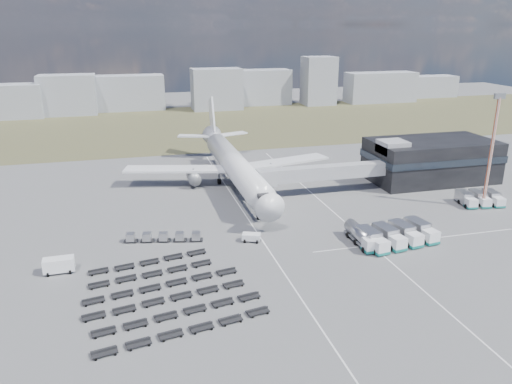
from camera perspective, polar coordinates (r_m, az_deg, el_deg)
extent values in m
plane|color=#565659|center=(91.19, 1.76, -5.15)|extent=(420.00, 420.00, 0.00)
cube|color=#4A492C|center=(194.98, -7.45, 7.59)|extent=(420.00, 90.00, 0.01)
cube|color=silver|center=(95.13, -0.25, -4.10)|extent=(0.25, 110.00, 0.01)
cube|color=silver|center=(100.79, 9.72, -3.04)|extent=(0.25, 110.00, 0.01)
cube|color=silver|center=(94.42, 17.96, -5.24)|extent=(40.00, 0.25, 0.01)
cube|color=black|center=(130.31, 19.37, 3.45)|extent=(30.00, 16.00, 10.00)
cube|color=#262D38|center=(130.03, 19.43, 3.96)|extent=(30.40, 16.40, 1.60)
cube|color=#939399|center=(121.35, 15.37, 4.97)|extent=(6.00, 6.00, 3.00)
cube|color=#939399|center=(113.39, 7.66, 2.24)|extent=(29.80, 3.00, 3.00)
cube|color=#939399|center=(108.69, 1.20, 1.69)|extent=(4.00, 3.60, 3.40)
cylinder|color=slate|center=(110.32, 1.87, 0.55)|extent=(0.70, 0.70, 5.10)
cylinder|color=black|center=(110.98, 1.85, -0.48)|extent=(1.40, 0.90, 1.40)
cylinder|color=white|center=(116.86, -2.36, 2.99)|extent=(5.60, 48.00, 5.60)
cone|color=white|center=(92.34, 1.18, -1.29)|extent=(5.60, 5.00, 5.60)
cone|color=white|center=(143.35, -4.79, 6.20)|extent=(5.60, 8.00, 5.60)
cube|color=black|center=(93.89, 0.85, -0.43)|extent=(2.20, 2.00, 0.80)
cube|color=white|center=(120.03, -8.95, 2.60)|extent=(25.59, 11.38, 0.50)
cube|color=white|center=(125.08, 2.98, 3.46)|extent=(25.59, 11.38, 0.50)
cylinder|color=slate|center=(118.96, -7.13, 1.69)|extent=(3.00, 5.00, 3.00)
cylinder|color=slate|center=(122.71, 1.69, 2.35)|extent=(3.00, 5.00, 3.00)
cube|color=white|center=(144.39, -7.10, 6.38)|extent=(9.49, 5.63, 0.35)
cube|color=white|center=(146.20, -2.80, 6.65)|extent=(9.49, 5.63, 0.35)
cube|color=white|center=(145.16, -5.06, 8.64)|extent=(0.50, 9.06, 11.45)
cylinder|color=slate|center=(98.73, 0.29, -2.45)|extent=(0.50, 0.50, 2.50)
cylinder|color=slate|center=(121.16, -4.22, 1.53)|extent=(0.60, 0.60, 2.50)
cylinder|color=slate|center=(122.41, -1.28, 1.75)|extent=(0.60, 0.60, 2.50)
cylinder|color=black|center=(99.00, 0.29, -2.86)|extent=(0.50, 1.20, 1.20)
cube|color=#92959F|center=(230.04, -20.71, 10.35)|extent=(23.08, 12.00, 16.74)
cube|color=#92959F|center=(235.43, -14.21, 10.95)|extent=(30.05, 12.00, 15.32)
cube|color=#92959F|center=(230.01, -4.52, 11.64)|extent=(22.16, 12.00, 18.16)
cube|color=#92959F|center=(243.64, -0.32, 11.87)|extent=(35.46, 12.00, 16.35)
cube|color=#92959F|center=(245.63, 7.17, 12.50)|extent=(14.71, 12.00, 22.45)
cube|color=#92959F|center=(259.89, 14.02, 11.54)|extent=(34.57, 12.00, 14.43)
cube|color=#92959F|center=(285.46, 18.76, 11.35)|extent=(32.24, 12.00, 10.93)
cube|color=white|center=(86.79, 12.93, -5.92)|extent=(2.30, 2.30, 2.20)
cube|color=#136C66|center=(87.14, 12.89, -6.44)|extent=(2.40, 2.40, 0.48)
cylinder|color=#ABABAF|center=(90.42, 11.62, -4.51)|extent=(2.42, 7.17, 2.39)
cube|color=slate|center=(90.85, 11.58, -5.14)|extent=(2.32, 7.17, 0.33)
cylinder|color=black|center=(89.78, 11.96, -5.64)|extent=(2.49, 1.06, 1.05)
cube|color=white|center=(89.08, -0.54, -5.23)|extent=(3.64, 2.86, 1.45)
cube|color=white|center=(83.97, -21.60, -7.81)|extent=(4.68, 2.22, 2.44)
cube|color=white|center=(116.59, -1.26, 1.18)|extent=(3.27, 7.04, 3.20)
cube|color=#136C66|center=(116.99, -1.26, 0.57)|extent=(3.39, 7.17, 0.51)
cube|color=white|center=(86.67, 14.06, -6.08)|extent=(2.69, 2.60, 2.28)
cube|color=#136C66|center=(87.03, 14.01, -6.61)|extent=(2.81, 2.72, 0.47)
cube|color=#ABABAF|center=(89.15, 12.70, -4.97)|extent=(3.15, 5.08, 2.70)
cube|color=white|center=(88.71, 15.90, -5.65)|extent=(2.69, 2.60, 2.28)
cube|color=#136C66|center=(89.06, 15.85, -6.17)|extent=(2.81, 2.72, 0.47)
cube|color=#ABABAF|center=(91.13, 14.52, -4.58)|extent=(3.15, 5.08, 2.70)
cube|color=white|center=(90.84, 17.65, -5.24)|extent=(2.69, 2.60, 2.28)
cube|color=#136C66|center=(91.19, 17.60, -5.75)|extent=(2.81, 2.72, 0.47)
cube|color=#ABABAF|center=(93.21, 16.25, -4.21)|extent=(3.15, 5.08, 2.70)
cube|color=white|center=(93.06, 19.32, -4.85)|extent=(2.69, 2.60, 2.28)
cube|color=#136C66|center=(93.40, 19.27, -5.34)|extent=(2.81, 2.72, 0.47)
cube|color=#ABABAF|center=(95.37, 17.92, -3.85)|extent=(3.15, 5.08, 2.70)
cube|color=white|center=(113.76, 23.38, -1.19)|extent=(2.33, 2.26, 1.98)
cube|color=#136C66|center=(114.00, 23.33, -1.56)|extent=(2.43, 2.36, 0.41)
cube|color=#ABABAF|center=(116.23, 22.66, -0.51)|extent=(2.73, 4.41, 2.34)
cube|color=white|center=(115.30, 24.71, -1.12)|extent=(2.33, 2.26, 1.98)
cube|color=#136C66|center=(115.53, 24.66, -1.48)|extent=(2.43, 2.36, 0.41)
cube|color=#ABABAF|center=(117.73, 23.97, -0.45)|extent=(2.73, 4.41, 2.34)
cube|color=white|center=(116.89, 25.99, -1.05)|extent=(2.33, 2.26, 1.98)
cube|color=#136C66|center=(117.13, 25.94, -1.41)|extent=(2.43, 2.36, 0.41)
cube|color=#ABABAF|center=(119.30, 25.24, -0.39)|extent=(2.73, 4.41, 2.34)
cube|color=black|center=(91.66, -14.11, -5.43)|extent=(2.60, 1.91, 0.16)
cube|color=#ABABAF|center=(91.36, -14.15, -4.99)|extent=(1.72, 1.72, 1.36)
cube|color=black|center=(91.12, -12.32, -5.43)|extent=(2.60, 1.91, 0.16)
cube|color=#ABABAF|center=(90.81, -12.35, -4.99)|extent=(1.72, 1.72, 1.36)
cube|color=black|center=(90.66, -10.51, -5.43)|extent=(2.60, 1.91, 0.16)
cube|color=#ABABAF|center=(90.36, -10.54, -4.99)|extent=(1.72, 1.72, 1.36)
cube|color=black|center=(90.30, -8.68, -5.43)|extent=(2.60, 1.91, 0.16)
cube|color=#ABABAF|center=(89.99, -8.71, -4.98)|extent=(1.72, 1.72, 1.36)
cube|color=black|center=(90.03, -6.84, -5.42)|extent=(2.60, 1.91, 0.16)
cube|color=#ABABAF|center=(89.72, -6.86, -4.97)|extent=(1.72, 1.72, 1.36)
cube|color=black|center=(65.43, -7.99, -15.36)|extent=(23.86, 6.00, 0.72)
cube|color=black|center=(68.83, -9.10, -13.54)|extent=(23.86, 6.00, 0.72)
cube|color=black|center=(72.31, -10.09, -11.90)|extent=(23.86, 6.00, 0.72)
cube|color=black|center=(75.87, -10.97, -10.40)|extent=(23.86, 6.00, 0.72)
cube|color=black|center=(79.49, -11.77, -9.04)|extent=(19.93, 5.24, 0.72)
cube|color=black|center=(83.16, -12.49, -7.80)|extent=(19.93, 5.24, 0.72)
cylinder|color=#B6421D|center=(112.48, 25.25, 3.88)|extent=(0.65, 0.65, 23.11)
cube|color=slate|center=(110.44, 26.09, 9.82)|extent=(2.27, 0.81, 1.11)
cube|color=#565659|center=(115.57, 24.48, -1.59)|extent=(1.85, 1.85, 0.28)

